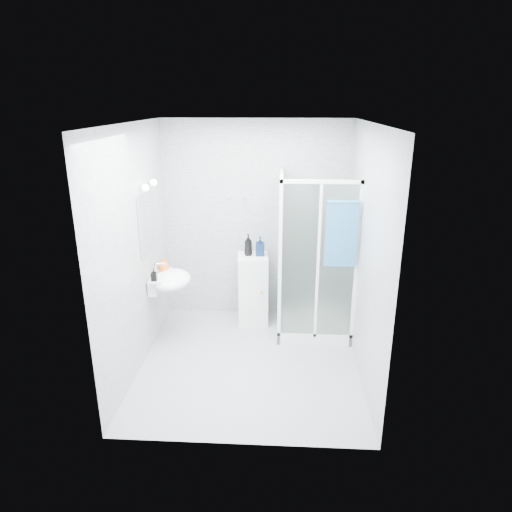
# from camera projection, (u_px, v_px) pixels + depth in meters

# --- Properties ---
(room) EXTENTS (2.40, 2.60, 2.60)m
(room) POSITION_uv_depth(u_px,v_px,m) (249.00, 253.00, 4.73)
(room) COLOR silver
(room) RESTS_ON ground
(shower_enclosure) EXTENTS (0.90, 0.95, 2.00)m
(shower_enclosure) POSITION_uv_depth(u_px,v_px,m) (307.00, 299.00, 5.70)
(shower_enclosure) COLOR white
(shower_enclosure) RESTS_ON ground
(wall_basin) EXTENTS (0.46, 0.56, 0.35)m
(wall_basin) POSITION_uv_depth(u_px,v_px,m) (169.00, 280.00, 5.37)
(wall_basin) COLOR white
(wall_basin) RESTS_ON ground
(mirror) EXTENTS (0.02, 0.60, 0.70)m
(mirror) POSITION_uv_depth(u_px,v_px,m) (148.00, 222.00, 5.16)
(mirror) COLOR white
(mirror) RESTS_ON room
(vanity_lights) EXTENTS (0.10, 0.40, 0.08)m
(vanity_lights) POSITION_uv_depth(u_px,v_px,m) (149.00, 185.00, 5.02)
(vanity_lights) COLOR silver
(vanity_lights) RESTS_ON room
(wall_hooks) EXTENTS (0.23, 0.06, 0.03)m
(wall_hooks) POSITION_uv_depth(u_px,v_px,m) (237.00, 198.00, 5.83)
(wall_hooks) COLOR silver
(wall_hooks) RESTS_ON room
(storage_cabinet) EXTENTS (0.42, 0.43, 0.93)m
(storage_cabinet) POSITION_uv_depth(u_px,v_px,m) (253.00, 289.00, 5.96)
(storage_cabinet) COLOR white
(storage_cabinet) RESTS_ON ground
(hand_towel) EXTENTS (0.35, 0.05, 0.75)m
(hand_towel) POSITION_uv_depth(u_px,v_px,m) (341.00, 232.00, 4.98)
(hand_towel) COLOR #29699D
(hand_towel) RESTS_ON shower_enclosure
(shampoo_bottle_a) EXTENTS (0.13, 0.13, 0.28)m
(shampoo_bottle_a) POSITION_uv_depth(u_px,v_px,m) (248.00, 245.00, 5.78)
(shampoo_bottle_a) COLOR black
(shampoo_bottle_a) RESTS_ON storage_cabinet
(shampoo_bottle_b) EXTENTS (0.12, 0.12, 0.25)m
(shampoo_bottle_b) POSITION_uv_depth(u_px,v_px,m) (260.00, 246.00, 5.78)
(shampoo_bottle_b) COLOR #0B1E45
(shampoo_bottle_b) RESTS_ON storage_cabinet
(soap_dispenser_orange) EXTENTS (0.14, 0.14, 0.18)m
(soap_dispenser_orange) POSITION_uv_depth(u_px,v_px,m) (163.00, 264.00, 5.43)
(soap_dispenser_orange) COLOR orange
(soap_dispenser_orange) RESTS_ON wall_basin
(soap_dispenser_black) EXTENTS (0.07, 0.07, 0.14)m
(soap_dispenser_black) POSITION_uv_depth(u_px,v_px,m) (154.00, 275.00, 5.16)
(soap_dispenser_black) COLOR black
(soap_dispenser_black) RESTS_ON wall_basin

